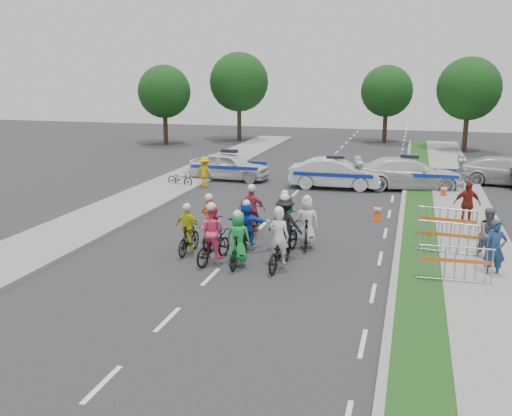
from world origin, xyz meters
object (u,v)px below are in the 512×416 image
(police_car_1, at_px, (335,173))
(barrier_0, at_px, (455,266))
(rider_6, at_px, (210,229))
(rider_8, at_px, (285,221))
(rider_9, at_px, (252,216))
(civilian_sedan, at_px, (506,171))
(police_car_0, at_px, (229,166))
(spectator_0, at_px, (495,249))
(rider_0, at_px, (279,248))
(cone_0, at_px, (377,212))
(spectator_2, at_px, (467,204))
(tree_1, at_px, (469,89))
(parked_bike, at_px, (180,179))
(cone_1, at_px, (444,191))
(barrier_1, at_px, (450,240))
(tree_4, at_px, (387,91))
(tree_0, at_px, (164,92))
(rider_3, at_px, (189,234))
(tree_3, at_px, (239,82))
(marshal_hiviz, at_px, (205,172))
(rider_5, at_px, (247,228))
(rider_2, at_px, (213,240))
(rider_1, at_px, (239,244))
(rider_4, at_px, (285,231))
(police_car_2, at_px, (409,173))
(barrier_2, at_px, (447,224))
(rider_7, at_px, (307,227))
(spectator_1, at_px, (489,235))

(police_car_1, bearing_deg, barrier_0, -160.76)
(rider_6, xyz_separation_m, rider_8, (2.24, 1.48, 0.06))
(rider_9, height_order, barrier_0, rider_9)
(rider_6, xyz_separation_m, civilian_sedan, (11.15, 14.19, 0.10))
(police_car_0, distance_m, spectator_0, 17.31)
(rider_0, xyz_separation_m, cone_0, (2.45, 6.62, -0.30))
(spectator_2, bearing_deg, tree_1, 73.79)
(parked_bike, bearing_deg, rider_0, -131.35)
(cone_1, bearing_deg, civilian_sedan, 52.43)
(barrier_1, bearing_deg, tree_4, 96.98)
(rider_0, relative_size, police_car_1, 0.43)
(police_car_1, bearing_deg, rider_0, 177.76)
(rider_6, height_order, tree_0, tree_0)
(police_car_1, xyz_separation_m, cone_0, (2.51, -5.92, -0.41))
(rider_3, relative_size, tree_3, 0.23)
(marshal_hiviz, bearing_deg, tree_4, -104.69)
(police_car_0, height_order, civilian_sedan, police_car_0)
(civilian_sedan, distance_m, tree_1, 13.58)
(rider_5, bearing_deg, police_car_1, -98.56)
(tree_3, bearing_deg, rider_9, -71.95)
(rider_2, bearing_deg, rider_3, -18.22)
(rider_1, bearing_deg, rider_4, -126.86)
(barrier_0, relative_size, tree_4, 0.32)
(rider_2, height_order, rider_9, rider_2)
(barrier_1, bearing_deg, tree_1, 84.98)
(rider_4, height_order, cone_1, rider_4)
(police_car_2, relative_size, spectator_0, 3.14)
(rider_9, distance_m, barrier_2, 6.85)
(barrier_1, height_order, cone_1, barrier_1)
(tree_4, bearing_deg, rider_6, -97.35)
(rider_7, height_order, spectator_1, rider_7)
(rider_9, height_order, tree_0, tree_0)
(spectator_0, height_order, tree_4, tree_4)
(rider_4, bearing_deg, barrier_2, -138.32)
(rider_9, height_order, parked_bike, rider_9)
(cone_1, distance_m, parked_bike, 12.98)
(tree_0, xyz_separation_m, tree_4, (17.00, 6.00, 0.00))
(civilian_sedan, xyz_separation_m, spectator_1, (-2.30, -13.38, 0.14))
(rider_1, bearing_deg, rider_2, -10.20)
(marshal_hiviz, bearing_deg, barrier_0, 140.91)
(rider_0, height_order, rider_5, rider_0)
(civilian_sedan, height_order, cone_1, civilian_sedan)
(barrier_0, bearing_deg, rider_7, 153.01)
(rider_6, relative_size, cone_1, 2.64)
(rider_0, xyz_separation_m, rider_5, (-1.45, 1.53, 0.09))
(tree_4, bearing_deg, tree_0, -160.56)
(police_car_1, bearing_deg, rider_7, -179.88)
(rider_1, height_order, spectator_1, rider_1)
(rider_0, relative_size, barrier_2, 0.97)
(civilian_sedan, bearing_deg, police_car_0, 105.26)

